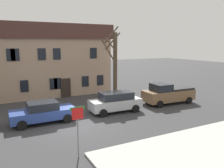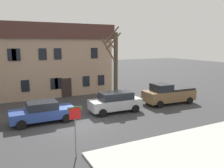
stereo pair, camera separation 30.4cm
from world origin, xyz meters
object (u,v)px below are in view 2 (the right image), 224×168
object	(u,v)px
pickup_truck_brown	(169,94)
street_sign_pole	(75,122)
car_blue_sedan	(43,112)
car_silver_wagon	(115,102)
tree_bare_far	(115,63)
building_main	(39,59)

from	to	relation	value
pickup_truck_brown	street_sign_pole	size ratio (longest dim) A/B	1.93
car_blue_sedan	car_silver_wagon	distance (m)	6.14
car_blue_sedan	pickup_truck_brown	world-z (taller)	pickup_truck_brown
tree_bare_far	car_silver_wagon	bearing A→B (deg)	-116.85
car_silver_wagon	pickup_truck_brown	bearing A→B (deg)	1.88
street_sign_pole	tree_bare_far	bearing A→B (deg)	53.86
car_silver_wagon	pickup_truck_brown	world-z (taller)	pickup_truck_brown
car_blue_sedan	street_sign_pole	size ratio (longest dim) A/B	1.72
tree_bare_far	car_silver_wagon	world-z (taller)	tree_bare_far
tree_bare_far	street_sign_pole	distance (m)	13.31
car_silver_wagon	tree_bare_far	bearing A→B (deg)	63.15
building_main	car_blue_sedan	bearing A→B (deg)	-98.91
pickup_truck_brown	street_sign_pole	xyz separation A→B (m)	(-11.61, -6.50, 0.93)
pickup_truck_brown	street_sign_pole	distance (m)	13.33
tree_bare_far	street_sign_pole	bearing A→B (deg)	-126.14
building_main	tree_bare_far	size ratio (longest dim) A/B	2.10
building_main	car_blue_sedan	world-z (taller)	building_main
tree_bare_far	street_sign_pole	xyz separation A→B (m)	(-7.77, -10.63, -1.96)
building_main	tree_bare_far	bearing A→B (deg)	-44.71
tree_bare_far	car_blue_sedan	xyz separation A→B (m)	(-8.34, -4.23, -3.07)
building_main	car_blue_sedan	distance (m)	11.42
car_blue_sedan	car_silver_wagon	world-z (taller)	car_silver_wagon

